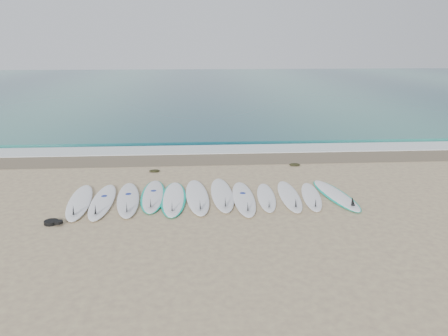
{
  "coord_description": "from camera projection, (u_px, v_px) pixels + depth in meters",
  "views": [
    {
      "loc": [
        -0.38,
        -11.12,
        4.04
      ],
      "look_at": [
        0.5,
        1.53,
        0.4
      ],
      "focal_mm": 35.0,
      "sensor_mm": 36.0,
      "label": 1
    }
  ],
  "objects": [
    {
      "name": "ground",
      "position": [
        209.0,
        198.0,
        11.8
      ],
      "size": [
        120.0,
        120.0,
        0.0
      ],
      "primitive_type": "plane",
      "color": "tan"
    },
    {
      "name": "seaweed_far",
      "position": [
        295.0,
        165.0,
        14.92
      ],
      "size": [
        0.38,
        0.29,
        0.07
      ],
      "primitive_type": "ellipsoid",
      "color": "black",
      "rests_on": "ground"
    },
    {
      "name": "surfboard_11",
      "position": [
        336.0,
        195.0,
        11.89
      ],
      "size": [
        0.98,
        2.72,
        0.34
      ],
      "rotation": [
        0.0,
        0.0,
        0.13
      ],
      "color": "white",
      "rests_on": "ground"
    },
    {
      "name": "wet_sand_band",
      "position": [
        205.0,
        159.0,
        15.73
      ],
      "size": [
        120.0,
        1.8,
        0.01
      ],
      "primitive_type": "cube",
      "color": "brown",
      "rests_on": "ground"
    },
    {
      "name": "surfboard_5",
      "position": [
        197.0,
        197.0,
        11.72
      ],
      "size": [
        0.78,
        2.94,
        0.37
      ],
      "rotation": [
        0.0,
        0.0,
        0.06
      ],
      "color": "white",
      "rests_on": "ground"
    },
    {
      "name": "ocean",
      "position": [
        197.0,
        85.0,
        42.96
      ],
      "size": [
        120.0,
        55.0,
        0.03
      ],
      "primitive_type": "cube",
      "color": "#1E5F60",
      "rests_on": "ground"
    },
    {
      "name": "surfboard_7",
      "position": [
        244.0,
        199.0,
        11.58
      ],
      "size": [
        0.62,
        2.77,
        0.35
      ],
      "rotation": [
        0.0,
        0.0,
        -0.01
      ],
      "color": "white",
      "rests_on": "ground"
    },
    {
      "name": "surfboard_1",
      "position": [
        102.0,
        202.0,
        11.36
      ],
      "size": [
        0.67,
        2.78,
        0.35
      ],
      "rotation": [
        0.0,
        0.0,
        0.04
      ],
      "color": "white",
      "rests_on": "ground"
    },
    {
      "name": "seaweed_near",
      "position": [
        154.0,
        171.0,
        14.2
      ],
      "size": [
        0.35,
        0.27,
        0.07
      ],
      "primitive_type": "ellipsoid",
      "color": "black",
      "rests_on": "ground"
    },
    {
      "name": "foam_band",
      "position": [
        204.0,
        150.0,
        17.07
      ],
      "size": [
        120.0,
        1.4,
        0.04
      ],
      "primitive_type": "cube",
      "color": "silver",
      "rests_on": "ground"
    },
    {
      "name": "wave_crest",
      "position": [
        203.0,
        141.0,
        18.5
      ],
      "size": [
        120.0,
        1.0,
        0.1
      ],
      "primitive_type": "cube",
      "color": "#1E5F60",
      "rests_on": "ground"
    },
    {
      "name": "surfboard_0",
      "position": [
        79.0,
        202.0,
        11.33
      ],
      "size": [
        0.88,
        2.84,
        0.36
      ],
      "rotation": [
        0.0,
        0.0,
        0.11
      ],
      "color": "white",
      "rests_on": "ground"
    },
    {
      "name": "surfboard_2",
      "position": [
        128.0,
        199.0,
        11.52
      ],
      "size": [
        0.9,
        2.84,
        0.36
      ],
      "rotation": [
        0.0,
        0.0,
        0.12
      ],
      "color": "silver",
      "rests_on": "ground"
    },
    {
      "name": "surfboard_9",
      "position": [
        290.0,
        196.0,
        11.78
      ],
      "size": [
        0.66,
        2.6,
        0.33
      ],
      "rotation": [
        0.0,
        0.0,
        -0.05
      ],
      "color": "white",
      "rests_on": "ground"
    },
    {
      "name": "leash_coil",
      "position": [
        53.0,
        222.0,
        10.09
      ],
      "size": [
        0.46,
        0.36,
        0.11
      ],
      "color": "black",
      "rests_on": "ground"
    },
    {
      "name": "surfboard_10",
      "position": [
        312.0,
        197.0,
        11.76
      ],
      "size": [
        0.81,
        2.38,
        0.3
      ],
      "rotation": [
        0.0,
        0.0,
        -0.14
      ],
      "color": "white",
      "rests_on": "ground"
    },
    {
      "name": "surfboard_3",
      "position": [
        153.0,
        196.0,
        11.83
      ],
      "size": [
        0.73,
        2.72,
        0.34
      ],
      "rotation": [
        0.0,
        0.0,
        0.03
      ],
      "color": "white",
      "rests_on": "ground"
    },
    {
      "name": "surfboard_4",
      "position": [
        173.0,
        199.0,
        11.62
      ],
      "size": [
        0.69,
        2.77,
        0.35
      ],
      "rotation": [
        0.0,
        0.0,
        0.01
      ],
      "color": "white",
      "rests_on": "ground"
    },
    {
      "name": "surfboard_8",
      "position": [
        266.0,
        197.0,
        11.71
      ],
      "size": [
        0.67,
        2.35,
        0.3
      ],
      "rotation": [
        0.0,
        0.0,
        -0.08
      ],
      "color": "white",
      "rests_on": "ground"
    },
    {
      "name": "surfboard_6",
      "position": [
        222.0,
        195.0,
        11.89
      ],
      "size": [
        0.63,
        2.86,
        0.36
      ],
      "rotation": [
        0.0,
        0.0,
        0.02
      ],
      "color": "white",
      "rests_on": "ground"
    }
  ]
}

